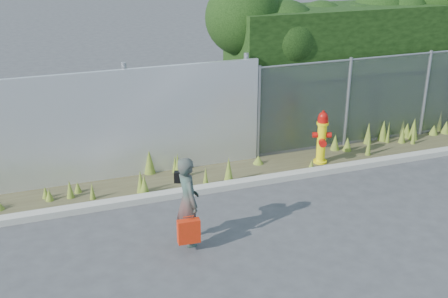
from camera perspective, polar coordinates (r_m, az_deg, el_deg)
name	(u,v)px	position (r m, az deg, el deg)	size (l,w,h in m)	color
ground	(270,233)	(9.39, 4.67, -8.47)	(80.00, 80.00, 0.00)	#3C3C3F
curb	(232,185)	(10.83, 0.78, -3.66)	(16.00, 0.22, 0.12)	#A9A598
weed_strip	(253,161)	(11.66, 3.00, -1.26)	(16.00, 1.32, 0.55)	#464028
corrugated_fence	(46,134)	(10.97, -17.60, 1.51)	(8.50, 0.21, 2.30)	silver
chainlink_fence	(387,98)	(13.41, 16.26, 5.01)	(6.50, 0.07, 2.05)	gray
hedge	(370,47)	(14.06, 14.63, 10.03)	(7.89, 1.91, 3.81)	black
fire_hydrant	(322,138)	(11.90, 9.91, 1.08)	(0.39, 0.35, 1.17)	#FFEC0D
woman	(188,201)	(8.77, -3.68, -5.31)	(0.53, 0.35, 1.46)	#106A5A
red_tote_bag	(189,231)	(8.69, -3.60, -8.34)	(0.35, 0.13, 0.46)	#BC290A
black_shoulder_bag	(182,177)	(8.82, -4.30, -2.86)	(0.24, 0.10, 0.18)	black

